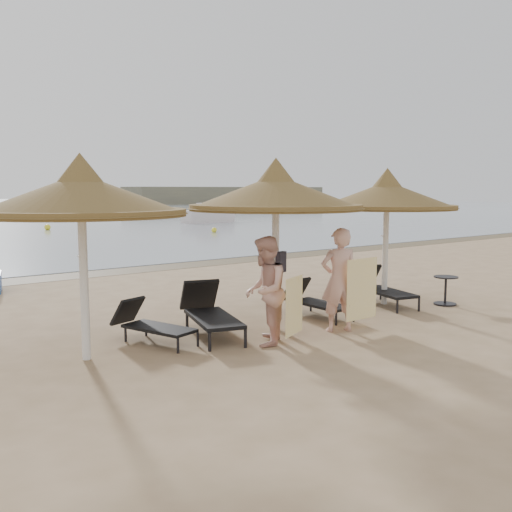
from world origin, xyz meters
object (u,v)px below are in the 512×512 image
at_px(palapa_left, 81,196).
at_px(palapa_right, 387,196).
at_px(lounger_far_right, 381,287).
at_px(side_table, 445,291).
at_px(lounger_far_left, 150,323).
at_px(lounger_near_left, 209,311).
at_px(person_left, 265,282).
at_px(palapa_center, 276,193).
at_px(lounger_near_right, 314,300).
at_px(person_right, 339,272).

distance_m(palapa_left, palapa_right, 7.04).
bearing_deg(lounger_far_right, side_table, -27.23).
relative_size(palapa_right, side_table, 4.78).
height_order(lounger_far_left, lounger_far_right, lounger_far_right).
bearing_deg(palapa_left, lounger_near_left, 3.97).
bearing_deg(lounger_far_left, person_left, -60.01).
xyz_separation_m(palapa_center, lounger_far_right, (3.48, 0.41, -2.17)).
height_order(side_table, person_left, person_left).
xyz_separation_m(palapa_right, lounger_near_right, (-2.13, 0.10, -2.14)).
relative_size(palapa_left, person_left, 1.49).
height_order(palapa_center, person_right, palapa_center).
relative_size(lounger_far_right, person_left, 0.92).
relative_size(palapa_left, person_right, 1.43).
bearing_deg(lounger_near_left, lounger_near_right, 15.42).
relative_size(lounger_near_right, person_left, 0.77).
relative_size(palapa_left, palapa_right, 1.02).
xyz_separation_m(palapa_right, person_right, (-2.65, -1.12, -1.35)).
distance_m(palapa_right, lounger_far_left, 6.18).
relative_size(lounger_far_left, lounger_near_right, 1.03).
distance_m(lounger_far_right, side_table, 1.46).
relative_size(palapa_center, lounger_far_left, 1.89).
bearing_deg(palapa_right, lounger_near_right, 177.32).
distance_m(lounger_near_left, person_right, 2.50).
relative_size(lounger_near_right, side_table, 2.54).
relative_size(lounger_near_left, person_right, 0.97).
relative_size(lounger_near_left, side_table, 3.30).
bearing_deg(lounger_near_right, person_left, -153.14).
bearing_deg(person_left, side_table, 136.24).
bearing_deg(lounger_far_left, lounger_far_right, -20.19).
distance_m(lounger_near_right, person_left, 2.56).
distance_m(lounger_near_right, lounger_far_right, 2.09).
distance_m(palapa_center, person_right, 1.85).
height_order(palapa_left, palapa_right, palapa_left).
relative_size(lounger_near_right, lounger_far_right, 0.84).
relative_size(palapa_center, person_right, 1.45).
xyz_separation_m(lounger_far_right, person_right, (-2.61, -1.20, 0.74)).
height_order(palapa_left, palapa_center, palapa_center).
xyz_separation_m(palapa_left, palapa_right, (7.04, -0.01, -0.06)).
relative_size(palapa_center, side_table, 4.93).
relative_size(lounger_near_left, lounger_far_right, 1.09).
bearing_deg(person_left, lounger_far_left, -87.31).
height_order(lounger_near_left, lounger_far_right, lounger_near_left).
height_order(palapa_right, lounger_near_left, palapa_right).
xyz_separation_m(palapa_left, side_table, (8.09, -0.91, -2.22)).
bearing_deg(palapa_right, lounger_far_right, 112.55).
bearing_deg(person_left, person_right, 131.28).
xyz_separation_m(lounger_far_right, side_table, (1.08, -0.98, -0.07)).
xyz_separation_m(palapa_left, lounger_far_left, (1.26, 0.32, -2.20)).
height_order(side_table, person_right, person_right).
distance_m(palapa_left, lounger_near_right, 5.38).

